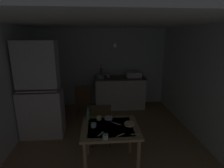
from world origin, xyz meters
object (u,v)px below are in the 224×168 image
(dining_table, at_px, (110,133))
(chair_by_counter, at_px, (83,100))
(hutch_cabinet, at_px, (40,94))
(sink_basin, at_px, (134,75))
(mug_tall, at_px, (94,125))
(mixing_bowl_counter, at_px, (100,77))
(chair_far_side, at_px, (101,123))
(hand_pump, at_px, (101,72))
(glass_bottle, at_px, (88,114))
(serving_bowl_wide, at_px, (129,124))

(dining_table, distance_m, chair_by_counter, 2.04)
(dining_table, relative_size, chair_by_counter, 1.00)
(hutch_cabinet, relative_size, sink_basin, 4.67)
(chair_by_counter, distance_m, mug_tall, 1.97)
(mug_tall, bearing_deg, hutch_cabinet, 135.71)
(mixing_bowl_counter, distance_m, chair_far_side, 1.95)
(hand_pump, bearing_deg, mug_tall, -94.55)
(hutch_cabinet, bearing_deg, mug_tall, -44.29)
(sink_basin, relative_size, glass_bottle, 1.86)
(dining_table, height_order, mug_tall, mug_tall)
(hand_pump, height_order, mixing_bowl_counter, hand_pump)
(sink_basin, xyz_separation_m, mixing_bowl_counter, (-1.00, -0.05, -0.03))
(hand_pump, xyz_separation_m, mug_tall, (-0.21, -2.60, -0.34))
(chair_by_counter, bearing_deg, sink_basin, 22.84)
(mixing_bowl_counter, xyz_separation_m, chair_by_counter, (-0.48, -0.57, -0.50))
(chair_by_counter, xyz_separation_m, glass_bottle, (0.22, -1.65, 0.35))
(sink_basin, distance_m, mug_tall, 2.82)
(mixing_bowl_counter, bearing_deg, mug_tall, -93.96)
(glass_bottle, bearing_deg, serving_bowl_wide, -22.11)
(hand_pump, xyz_separation_m, mixing_bowl_counter, (-0.03, -0.10, -0.12))
(hand_pump, distance_m, dining_table, 2.66)
(sink_basin, height_order, hand_pump, hand_pump)
(dining_table, distance_m, glass_bottle, 0.51)
(hutch_cabinet, distance_m, mug_tall, 1.58)
(dining_table, xyz_separation_m, serving_bowl_wide, (0.31, 0.03, 0.13))
(hand_pump, distance_m, chair_by_counter, 1.05)
(sink_basin, relative_size, hand_pump, 1.13)
(mixing_bowl_counter, xyz_separation_m, serving_bowl_wide, (0.40, -2.49, -0.23))
(serving_bowl_wide, xyz_separation_m, mug_tall, (-0.58, -0.01, 0.01))
(hand_pump, distance_m, serving_bowl_wide, 2.64)
(dining_table, bearing_deg, glass_bottle, 140.10)
(chair_far_side, distance_m, chair_by_counter, 1.39)
(sink_basin, relative_size, chair_by_counter, 0.48)
(mug_tall, bearing_deg, sink_basin, 65.38)
(glass_bottle, bearing_deg, hutch_cabinet, 141.60)
(hutch_cabinet, distance_m, dining_table, 1.81)
(hutch_cabinet, xyz_separation_m, hand_pump, (1.33, 1.50, 0.14))
(hand_pump, relative_size, dining_table, 0.43)
(mug_tall, bearing_deg, chair_far_side, 77.53)
(hand_pump, bearing_deg, dining_table, -88.72)
(sink_basin, bearing_deg, hand_pump, 177.31)
(hand_pump, relative_size, glass_bottle, 1.65)
(glass_bottle, bearing_deg, mixing_bowl_counter, 83.17)
(sink_basin, height_order, mixing_bowl_counter, sink_basin)
(hand_pump, height_order, glass_bottle, hand_pump)
(hand_pump, xyz_separation_m, serving_bowl_wide, (0.37, -2.59, -0.35))
(hutch_cabinet, xyz_separation_m, dining_table, (1.39, -1.12, -0.33))
(chair_by_counter, relative_size, mug_tall, 10.36)
(hand_pump, height_order, mug_tall, hand_pump)
(chair_by_counter, xyz_separation_m, serving_bowl_wide, (0.89, -1.92, 0.28))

